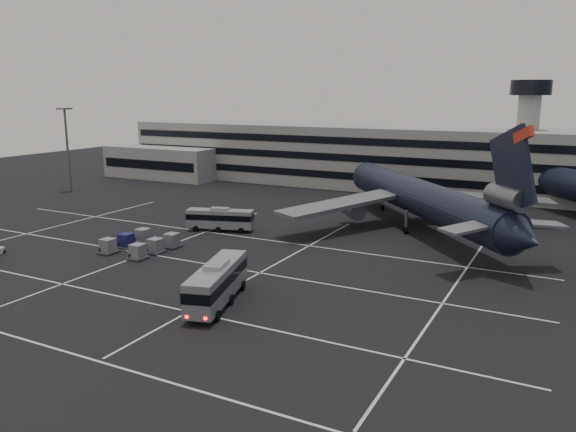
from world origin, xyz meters
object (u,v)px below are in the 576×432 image
(bus_far, at_px, (220,218))
(uld_cluster, at_px, (141,243))
(trijet_main, at_px, (422,198))
(bus_near, at_px, (217,281))

(bus_far, bearing_deg, uld_cluster, 149.35)
(trijet_main, distance_m, bus_far, 31.98)
(bus_far, distance_m, uld_cluster, 15.01)
(bus_far, relative_size, uld_cluster, 1.15)
(bus_near, relative_size, bus_far, 1.20)
(trijet_main, relative_size, bus_far, 4.35)
(trijet_main, bearing_deg, uld_cluster, -177.29)
(bus_near, bearing_deg, bus_far, 107.45)
(bus_far, bearing_deg, bus_near, -163.91)
(bus_near, distance_m, bus_far, 31.82)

